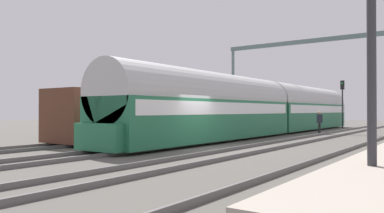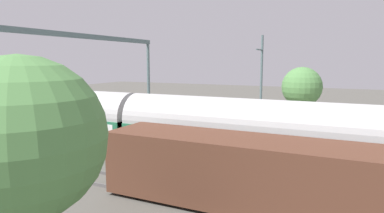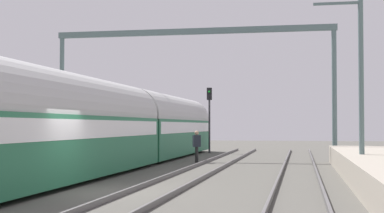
{
  "view_description": "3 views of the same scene",
  "coord_description": "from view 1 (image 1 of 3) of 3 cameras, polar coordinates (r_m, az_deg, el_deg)",
  "views": [
    {
      "loc": [
        9.67,
        -14.97,
        1.76
      ],
      "look_at": [
        -2.11,
        1.68,
        1.98
      ],
      "focal_mm": 35.83,
      "sensor_mm": 36.0,
      "label": 1
    },
    {
      "loc": [
        -18.96,
        -0.28,
        5.92
      ],
      "look_at": [
        1.29,
        9.34,
        2.86
      ],
      "focal_mm": 31.42,
      "sensor_mm": 36.0,
      "label": 2
    },
    {
      "loc": [
        6.4,
        -16.53,
        2.01
      ],
      "look_at": [
        -1.05,
        22.88,
        3.34
      ],
      "focal_mm": 53.77,
      "sensor_mm": 36.0,
      "label": 3
    }
  ],
  "objects": [
    {
      "name": "track_far_east",
      "position": [
        15.43,
        22.7,
        -6.83
      ],
      "size": [
        1.52,
        60.0,
        0.16
      ],
      "color": "#5B5858",
      "rests_on": "ground"
    },
    {
      "name": "passenger_train",
      "position": [
        29.1,
        11.41,
        -0.19
      ],
      "size": [
        2.93,
        32.85,
        3.82
      ],
      "color": "#236B47",
      "rests_on": "ground"
    },
    {
      "name": "railway_signal_near",
      "position": [
        6.76,
        25.14,
        11.65
      ],
      "size": [
        0.36,
        0.3,
        4.98
      ],
      "color": "#2D2D33",
      "rests_on": "ground"
    },
    {
      "name": "railway_signal_far",
      "position": [
        41.39,
        21.49,
        1.26
      ],
      "size": [
        0.36,
        0.3,
        4.8
      ],
      "color": "#2D2D33",
      "rests_on": "ground"
    },
    {
      "name": "track_far_west",
      "position": [
        21.97,
        -11.62,
        -5.0
      ],
      "size": [
        1.52,
        60.0,
        0.16
      ],
      "color": "#5B5858",
      "rests_on": "ground"
    },
    {
      "name": "person_crossing",
      "position": [
        30.44,
        18.45,
        -1.97
      ],
      "size": [
        0.47,
        0.41,
        1.73
      ],
      "rotation": [
        0.0,
        0.0,
        3.66
      ],
      "color": "#252525",
      "rests_on": "ground"
    },
    {
      "name": "freight_car",
      "position": [
        23.88,
        -6.77,
        -1.31
      ],
      "size": [
        2.8,
        13.0,
        2.7
      ],
      "color": "#563323",
      "rests_on": "ground"
    },
    {
      "name": "track_west",
      "position": [
        19.12,
        -2.91,
        -5.66
      ],
      "size": [
        1.52,
        60.0,
        0.16
      ],
      "color": "#5B5858",
      "rests_on": "ground"
    },
    {
      "name": "catenary_gantry",
      "position": [
        33.94,
        18.57,
        6.48
      ],
      "size": [
        17.04,
        0.28,
        7.86
      ],
      "color": "slate",
      "rests_on": "ground"
    },
    {
      "name": "tree_west_background",
      "position": [
        31.97,
        -10.64,
        3.3
      ],
      "size": [
        4.29,
        4.29,
        6.1
      ],
      "color": "#4C3826",
      "rests_on": "ground"
    },
    {
      "name": "track_east",
      "position": [
        16.86,
        8.49,
        -6.34
      ],
      "size": [
        1.52,
        60.0,
        0.16
      ],
      "color": "#5B5858",
      "rests_on": "ground"
    },
    {
      "name": "ground",
      "position": [
        17.91,
        2.42,
        -6.26
      ],
      "size": [
        120.0,
        120.0,
        0.0
      ],
      "primitive_type": "plane",
      "color": "#53514B"
    }
  ]
}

